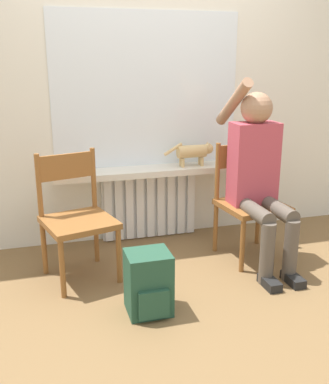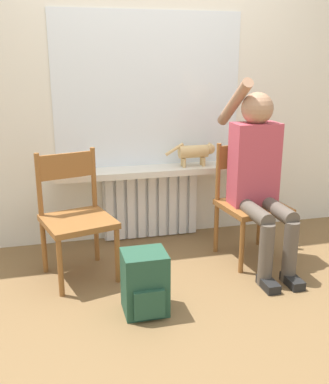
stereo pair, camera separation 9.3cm
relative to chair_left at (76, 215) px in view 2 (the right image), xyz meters
The scene contains 10 objects.
ground_plane 0.98m from the chair_left, 41.02° to the right, with size 12.00×12.00×0.00m, color brown.
wall_with_window 1.30m from the chair_left, 44.74° to the left, with size 7.00×0.06×2.70m.
radiator 0.89m from the chair_left, 41.13° to the left, with size 0.81×0.08×0.58m.
windowsill 0.84m from the chair_left, 36.64° to the left, with size 1.59×0.27×0.05m.
window_glass 1.20m from the chair_left, 43.17° to the left, with size 1.53×0.01×1.22m.
chair_left is the anchor object (origin of this frame).
chair_right 1.31m from the chair_left, ahead, with size 0.50×0.50×0.88m.
person 1.34m from the chair_left, ahead, with size 0.36×0.99×1.37m.
cat 1.16m from the chair_left, 24.79° to the left, with size 0.43×0.10×0.20m.
backpack 0.75m from the chair_left, 59.19° to the right, with size 0.26×0.26×0.39m.
Camera 2 is at (-0.79, -2.41, 1.49)m, focal length 42.00 mm.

